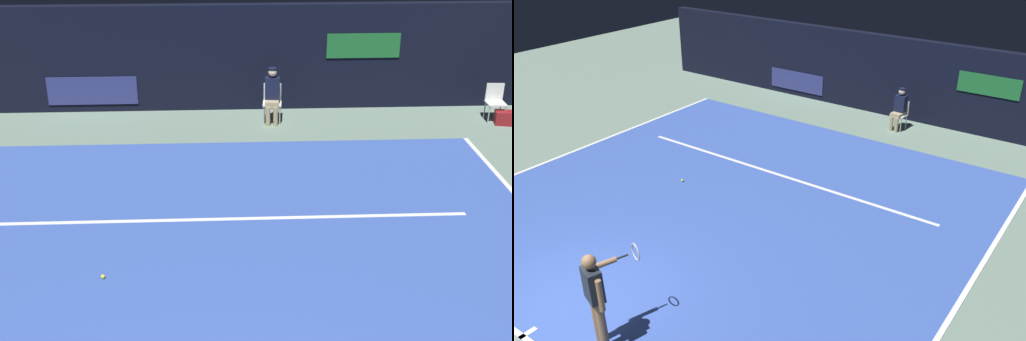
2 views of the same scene
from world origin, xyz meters
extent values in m
plane|color=slate|center=(0.00, 4.43, 0.00)|extent=(34.76, 34.76, 0.00)
cube|color=#3856B2|center=(0.00, 4.43, 0.01)|extent=(11.20, 10.86, 0.01)
cube|color=white|center=(0.00, -0.95, 0.01)|extent=(11.20, 0.10, 0.01)
cube|color=white|center=(5.55, 4.43, 0.01)|extent=(0.10, 10.86, 0.01)
cube|color=white|center=(-5.55, 4.43, 0.01)|extent=(0.10, 10.86, 0.01)
cube|color=white|center=(0.00, 6.33, 0.01)|extent=(8.73, 0.10, 0.01)
cube|color=white|center=(0.00, -0.85, 0.01)|extent=(0.10, 0.30, 0.01)
cube|color=black|center=(0.00, 12.23, 1.30)|extent=(17.77, 0.30, 2.60)
cube|color=navy|center=(-3.11, 12.07, 0.55)|extent=(2.20, 0.04, 0.70)
cube|color=#1E6B2D|center=(3.55, 12.07, 1.60)|extent=(1.80, 0.04, 0.60)
cylinder|color=#8C6647|center=(1.31, -0.31, 0.46)|extent=(0.14, 0.14, 0.92)
cylinder|color=#8C6647|center=(1.12, -0.25, 0.46)|extent=(0.14, 0.14, 0.92)
cube|color=#1E232D|center=(1.21, -0.28, 1.20)|extent=(0.41, 0.32, 0.56)
sphere|color=#8C6647|center=(1.21, -0.28, 1.62)|extent=(0.22, 0.22, 0.22)
cylinder|color=#8C6647|center=(1.09, -0.01, 1.35)|extent=(0.24, 0.50, 0.09)
cylinder|color=#8C6647|center=(1.43, -0.33, 1.12)|extent=(0.09, 0.09, 0.56)
cylinder|color=black|center=(1.18, 0.27, 1.35)|extent=(0.12, 0.30, 0.03)
torus|color=#B2B2B7|center=(1.26, 0.54, 1.35)|extent=(0.30, 0.11, 0.30)
cube|color=white|center=(1.27, 11.15, 0.46)|extent=(0.48, 0.44, 0.04)
cube|color=white|center=(1.29, 11.35, 0.69)|extent=(0.42, 0.07, 0.42)
cylinder|color=#B2B2B7|center=(1.07, 11.00, 0.23)|extent=(0.03, 0.03, 0.46)
cylinder|color=#B2B2B7|center=(1.44, 10.97, 0.23)|extent=(0.03, 0.03, 0.46)
cylinder|color=#B2B2B7|center=(1.10, 11.34, 0.23)|extent=(0.03, 0.03, 0.46)
cylinder|color=#B2B2B7|center=(1.47, 11.31, 0.23)|extent=(0.03, 0.03, 0.46)
cube|color=tan|center=(1.26, 11.07, 0.50)|extent=(0.36, 0.43, 0.14)
cylinder|color=tan|center=(1.15, 10.90, 0.23)|extent=(0.11, 0.11, 0.46)
cylinder|color=tan|center=(1.33, 10.89, 0.23)|extent=(0.11, 0.11, 0.46)
cube|color=#141933|center=(1.27, 11.19, 0.83)|extent=(0.36, 0.25, 0.52)
sphere|color=beige|center=(1.27, 11.19, 1.21)|extent=(0.20, 0.20, 0.20)
cylinder|color=#141933|center=(1.27, 11.19, 1.30)|extent=(0.19, 0.19, 0.04)
sphere|color=#CCE033|center=(-1.71, 4.58, 0.05)|extent=(0.07, 0.07, 0.07)
camera|label=1|loc=(0.18, -3.92, 5.64)|focal=47.02mm
camera|label=2|loc=(7.21, -4.07, 6.37)|focal=37.98mm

